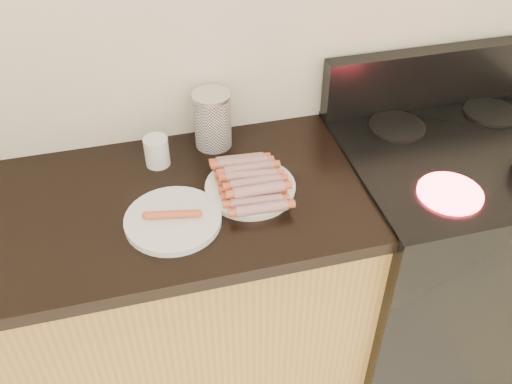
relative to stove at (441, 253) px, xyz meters
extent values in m
cube|color=silver|center=(-0.78, 0.32, 0.84)|extent=(4.00, 0.04, 2.60)
cube|color=#A7732D|center=(-1.48, 0.01, -0.03)|extent=(2.20, 0.59, 0.86)
cube|color=black|center=(0.00, 0.00, -0.01)|extent=(0.76, 0.65, 0.90)
cube|color=black|center=(0.00, 0.00, 0.45)|extent=(0.76, 0.65, 0.01)
cube|color=black|center=(0.00, 0.28, 0.55)|extent=(0.76, 0.06, 0.20)
cylinder|color=#FF1E2D|center=(-0.17, -0.17, 0.46)|extent=(0.18, 0.18, 0.01)
cylinder|color=black|center=(-0.17, 0.17, 0.46)|extent=(0.18, 0.18, 0.01)
cylinder|color=black|center=(0.17, 0.17, 0.46)|extent=(0.18, 0.18, 0.01)
cylinder|color=white|center=(-0.70, -0.01, 0.45)|extent=(0.27, 0.27, 0.02)
cylinder|color=silver|center=(-0.93, -0.08, 0.45)|extent=(0.32, 0.32, 0.02)
cylinder|color=maroon|center=(-0.70, -0.12, 0.48)|extent=(0.14, 0.04, 0.03)
cylinder|color=maroon|center=(-0.70, -0.09, 0.48)|extent=(0.14, 0.04, 0.03)
cylinder|color=maroon|center=(-0.70, -0.05, 0.48)|extent=(0.14, 0.04, 0.03)
cylinder|color=maroon|center=(-0.70, -0.02, 0.48)|extent=(0.14, 0.04, 0.03)
cylinder|color=maroon|center=(-0.70, 0.01, 0.48)|extent=(0.14, 0.04, 0.03)
cylinder|color=maroon|center=(-0.70, 0.04, 0.48)|extent=(0.14, 0.04, 0.03)
cylinder|color=maroon|center=(-0.70, 0.07, 0.48)|extent=(0.14, 0.04, 0.03)
cylinder|color=maroon|center=(-0.70, 0.11, 0.48)|extent=(0.14, 0.04, 0.03)
cylinder|color=maroon|center=(-0.70, -0.07, 0.50)|extent=(0.14, 0.04, 0.03)
cylinder|color=maroon|center=(-0.70, -0.04, 0.50)|extent=(0.14, 0.04, 0.03)
cylinder|color=maroon|center=(-0.70, -0.01, 0.50)|extent=(0.14, 0.04, 0.03)
cylinder|color=maroon|center=(-0.70, 0.03, 0.50)|extent=(0.14, 0.04, 0.03)
cylinder|color=maroon|center=(-0.70, 0.06, 0.50)|extent=(0.14, 0.04, 0.03)
cylinder|color=#B4713B|center=(-0.93, -0.08, 0.47)|extent=(0.14, 0.05, 0.02)
cylinder|color=silver|center=(-0.75, 0.24, 0.53)|extent=(0.11, 0.11, 0.17)
cylinder|color=silver|center=(-0.75, 0.24, 0.62)|extent=(0.12, 0.12, 0.01)
cylinder|color=white|center=(-0.93, 0.19, 0.49)|extent=(0.09, 0.09, 0.09)
camera|label=1|loc=(-0.99, -1.20, 1.48)|focal=40.00mm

